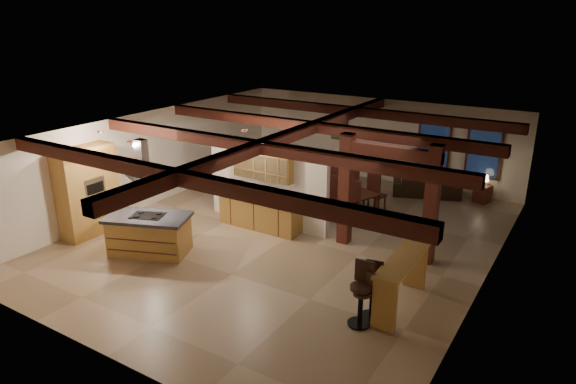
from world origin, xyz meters
name	(u,v)px	position (x,y,z in m)	size (l,w,h in m)	color
ground	(288,237)	(0.00, 0.00, 0.00)	(12.00, 12.00, 0.00)	tan
room_walls	(289,173)	(0.00, 0.00, 1.78)	(12.00, 12.00, 12.00)	silver
ceiling_beams	(289,136)	(0.00, 0.00, 2.76)	(10.00, 12.00, 0.28)	#3A130E
timber_posts	(388,185)	(2.50, 0.50, 1.76)	(2.50, 0.30, 2.90)	#3A130E
partition_wall	(268,187)	(-1.00, 0.50, 1.10)	(3.80, 0.18, 2.20)	silver
pantry_cabinet	(88,191)	(-4.67, -2.60, 1.20)	(0.67, 1.60, 2.40)	#AE7C38
back_counter	(260,212)	(-1.00, 0.11, 0.48)	(2.50, 0.66, 0.94)	#AE7C38
upper_display_cabinet	(263,162)	(-1.00, 0.31, 1.85)	(1.80, 0.36, 0.95)	#AE7C38
range_hood	(144,185)	(-2.44, -2.63, 1.78)	(1.10, 1.10, 1.40)	silver
back_windows	(458,149)	(2.80, 5.93, 1.50)	(2.70, 0.07, 1.70)	#3A130E
framed_art	(339,128)	(-1.50, 5.94, 1.70)	(0.65, 0.05, 0.85)	#3A130E
recessed_cans	(159,134)	(-2.53, -1.93, 2.87)	(3.16, 2.46, 0.03)	silver
kitchen_island	(149,234)	(-2.44, -2.63, 0.50)	(2.26, 1.72, 1.00)	#AE7C38
dining_table	(342,200)	(0.38, 2.45, 0.35)	(2.00, 1.12, 0.70)	#411D10
sofa	(427,186)	(2.10, 5.22, 0.32)	(2.16, 0.85, 0.63)	black
microwave	(261,192)	(-0.94, 0.11, 1.06)	(0.45, 0.31, 0.25)	#ADADB1
bar_counter	(402,274)	(3.76, -1.75, 0.73)	(0.56, 2.09, 1.09)	#AE7C38
side_table	(482,194)	(3.80, 5.52, 0.28)	(0.45, 0.45, 0.56)	#3A130E
table_lamp	(484,178)	(3.80, 5.52, 0.80)	(0.29, 0.29, 0.34)	black
bar_stool_a	(361,294)	(3.32, -2.73, 0.65)	(0.45, 0.45, 1.28)	black
bar_stool_b	(363,299)	(3.37, -2.73, 0.55)	(0.40, 0.42, 1.09)	black
bar_stool_c	(372,289)	(3.39, -2.36, 0.58)	(0.40, 0.42, 1.15)	black
dining_chairs	(343,191)	(0.38, 2.45, 0.65)	(2.22, 2.22, 1.27)	#3A130E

